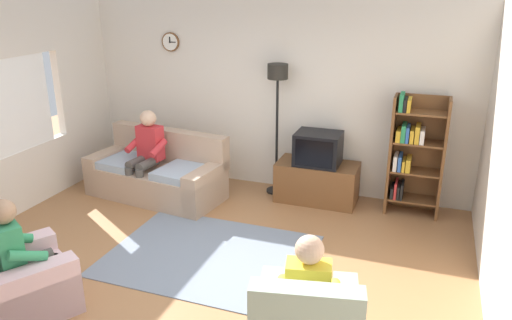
{
  "coord_description": "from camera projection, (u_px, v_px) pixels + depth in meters",
  "views": [
    {
      "loc": [
        2.14,
        -4.02,
        2.85
      ],
      "look_at": [
        0.42,
        0.73,
        1.06
      ],
      "focal_mm": 34.83,
      "sensor_mm": 36.0,
      "label": 1
    }
  ],
  "objects": [
    {
      "name": "person_on_couch",
      "position": [
        146.0,
        150.0,
        6.82
      ],
      "size": [
        0.55,
        0.57,
        1.24
      ],
      "color": "red",
      "rests_on": "ground_plane"
    },
    {
      "name": "back_wall_assembly",
      "position": [
        274.0,
        95.0,
        7.11
      ],
      "size": [
        6.2,
        0.17,
        2.7
      ],
      "color": "silver",
      "rests_on": "ground_plane"
    },
    {
      "name": "area_rug",
      "position": [
        210.0,
        255.0,
        5.52
      ],
      "size": [
        2.2,
        1.7,
        0.01
      ],
      "primitive_type": "cube",
      "color": "slate",
      "rests_on": "ground_plane"
    },
    {
      "name": "ground_plane",
      "position": [
        194.0,
        272.0,
        5.2
      ],
      "size": [
        12.0,
        12.0,
        0.0
      ],
      "primitive_type": "plane",
      "color": "#9E6B42"
    },
    {
      "name": "armchair_near_window",
      "position": [
        16.0,
        284.0,
        4.49
      ],
      "size": [
        1.14,
        1.16,
        0.9
      ],
      "color": "beige",
      "rests_on": "ground_plane"
    },
    {
      "name": "person_in_right_armchair",
      "position": [
        308.0,
        290.0,
        3.86
      ],
      "size": [
        0.57,
        0.59,
        1.12
      ],
      "color": "yellow",
      "rests_on": "ground_plane"
    },
    {
      "name": "person_in_left_armchair",
      "position": [
        21.0,
        250.0,
        4.44
      ],
      "size": [
        0.61,
        0.63,
        1.12
      ],
      "color": "#338C59",
      "rests_on": "ground_plane"
    },
    {
      "name": "tv_stand",
      "position": [
        317.0,
        182.0,
        6.86
      ],
      "size": [
        1.1,
        0.56,
        0.55
      ],
      "color": "brown",
      "rests_on": "ground_plane"
    },
    {
      "name": "tv",
      "position": [
        318.0,
        149.0,
        6.67
      ],
      "size": [
        0.6,
        0.49,
        0.44
      ],
      "color": "black",
      "rests_on": "tv_stand"
    },
    {
      "name": "floor_lamp",
      "position": [
        277.0,
        93.0,
        6.75
      ],
      "size": [
        0.28,
        0.28,
        1.85
      ],
      "color": "black",
      "rests_on": "ground_plane"
    },
    {
      "name": "couch",
      "position": [
        158.0,
        175.0,
        7.01
      ],
      "size": [
        1.99,
        1.11,
        0.9
      ],
      "color": "tan",
      "rests_on": "ground_plane"
    },
    {
      "name": "bookshelf",
      "position": [
        413.0,
        153.0,
        6.35
      ],
      "size": [
        0.68,
        0.36,
        1.58
      ],
      "color": "brown",
      "rests_on": "ground_plane"
    }
  ]
}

